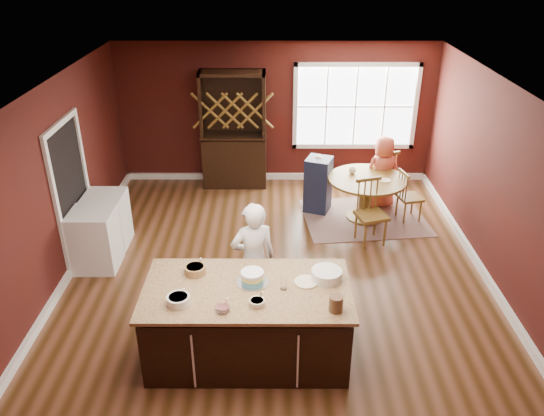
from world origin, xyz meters
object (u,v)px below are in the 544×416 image
Objects in this scene: kitchen_island at (248,323)px; washer at (95,240)px; baker at (253,260)px; layer_cake at (252,277)px; dryer at (107,219)px; chair_east at (410,195)px; seated_woman at (383,172)px; high_chair at (318,184)px; hutch at (234,130)px; chair_north at (381,175)px; dining_table at (366,190)px; chair_south at (372,213)px; toddler at (321,167)px.

washer is at bearing 141.19° from kitchen_island.
layer_cake is at bearing 75.74° from baker.
kitchen_island is 3.39m from dryer.
dryer is at bearing 132.72° from kitchen_island.
seated_woman is (-0.39, 0.53, 0.20)m from chair_east.
dryer is (-2.30, 2.49, -0.00)m from kitchen_island.
seated_woman is 1.17m from high_chair.
chair_north is at bearing -14.64° from hutch.
hutch is at bearing 164.02° from high_chair.
hutch reaches higher than high_chair.
chair_north is at bearing -139.59° from baker.
kitchen_island is at bearing -118.52° from layer_cake.
chair_east is (2.57, 2.54, -0.32)m from baker.
dining_table is 4.26m from dryer.
dining_table is at bearing 37.48° from chair_north.
hutch reaches higher than layer_cake.
high_chair is (-0.75, 1.13, -0.01)m from chair_south.
toddler reaches higher than dining_table.
layer_cake is at bearing 48.79° from seated_woman.
chair_east is 1.58m from high_chair.
chair_east is at bearing -2.99° from dining_table.
seated_woman is 4.73m from dryer.
seated_woman reaches higher than chair_north.
dryer is at bearing 85.68° from chair_east.
chair_south is 1.59m from chair_north.
hutch reaches higher than dining_table.
chair_south is 3.25m from hutch.
chair_south is 1.18× the size of washer.
layer_cake is (0.06, 0.10, 0.55)m from kitchen_island.
high_chair is at bearing -125.27° from baker.
washer is at bearing 92.74° from chair_east.
kitchen_island is 3.13m from chair_south.
toddler is 3.65m from dryer.
baker is at bearing 32.39° from chair_north.
chair_south is at bearing 0.82° from dryer.
toddler is at bearing 103.67° from chair_south.
dining_table is 0.84× the size of baker.
dining_table is 5.05× the size of toddler.
hutch is at bearing 95.45° from kitchen_island.
chair_north is 0.99× the size of high_chair.
kitchen_island is 2.95m from washer.
high_chair is (-0.79, 0.30, -0.02)m from dining_table.
chair_south is 1.04× the size of chair_north.
kitchen_island is at bearing -47.28° from dryer.
seated_woman is (0.40, 1.32, 0.13)m from chair_south.
dining_table is 1.28× the size of high_chair.
layer_cake is (0.02, -0.70, 0.21)m from baker.
chair_east reaches higher than dryer.
baker is 0.70× the size of hutch.
dining_table is at bearing -140.88° from baker.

